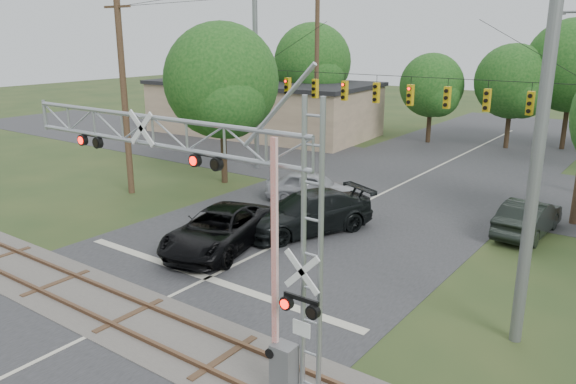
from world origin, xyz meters
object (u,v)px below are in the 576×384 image
Objects in this scene: traffic_signal_span at (408,90)px; sedan_silver at (312,186)px; crossing_gantry at (207,203)px; commercial_building at (262,107)px; car_dark at (307,213)px; pickup_black at (219,230)px.

sedan_silver is at bearing -127.22° from traffic_signal_span.
crossing_gantry reaches higher than commercial_building.
crossing_gantry is 11.41m from car_dark.
car_dark is at bearing -171.11° from sedan_silver.
sedan_silver is at bearing 113.96° from crossing_gantry.
crossing_gantry is 0.52× the size of commercial_building.
traffic_signal_span is 21.66m from commercial_building.
traffic_signal_span is at bearing -34.44° from commercial_building.
crossing_gantry reaches higher than pickup_black.
crossing_gantry is at bearing -45.00° from car_dark.
pickup_black is 27.92m from commercial_building.
car_dark is 1.29× the size of sedan_silver.
commercial_building is at bearing 111.53° from pickup_black.
pickup_black is at bearing 131.64° from crossing_gantry.
traffic_signal_span reaches higher than car_dark.
commercial_building reaches higher than sedan_silver.
commercial_building is at bearing 23.45° from sedan_silver.
pickup_black is 0.30× the size of commercial_building.
traffic_signal_span is at bearing -59.39° from sedan_silver.
pickup_black is 0.98× the size of car_dark.
traffic_signal_span is 3.13× the size of car_dark.
car_dark is 4.72m from sedan_silver.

